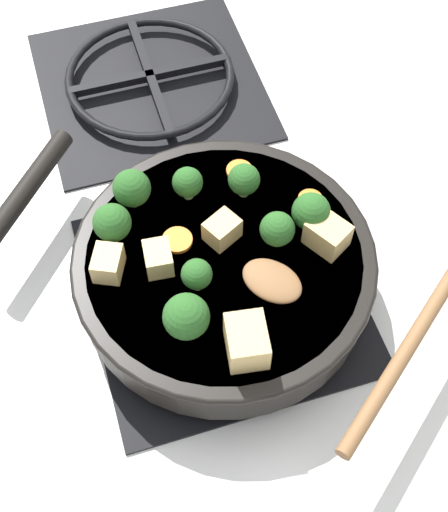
# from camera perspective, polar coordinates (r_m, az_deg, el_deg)

# --- Properties ---
(ground_plane) EXTENTS (2.40, 2.40, 0.00)m
(ground_plane) POSITION_cam_1_polar(r_m,az_deg,el_deg) (0.85, 0.00, -3.05)
(ground_plane) COLOR silver
(front_burner_grate) EXTENTS (0.31, 0.31, 0.03)m
(front_burner_grate) POSITION_cam_1_polar(r_m,az_deg,el_deg) (0.84, 0.00, -2.65)
(front_burner_grate) COLOR black
(front_burner_grate) RESTS_ON ground_plane
(rear_burner_grate) EXTENTS (0.31, 0.31, 0.03)m
(rear_burner_grate) POSITION_cam_1_polar(r_m,az_deg,el_deg) (1.06, -5.92, 13.84)
(rear_burner_grate) COLOR black
(rear_burner_grate) RESTS_ON ground_plane
(skillet_pan) EXTENTS (0.43, 0.41, 0.06)m
(skillet_pan) POSITION_cam_1_polar(r_m,az_deg,el_deg) (0.80, -0.14, -0.93)
(skillet_pan) COLOR black
(skillet_pan) RESTS_ON front_burner_grate
(wooden_spoon) EXTENTS (0.23, 0.24, 0.02)m
(wooden_spoon) POSITION_cam_1_polar(r_m,az_deg,el_deg) (0.74, 9.62, -5.32)
(wooden_spoon) COLOR brown
(wooden_spoon) RESTS_ON skillet_pan
(tofu_cube_center_large) EXTENTS (0.03, 0.04, 0.03)m
(tofu_cube_center_large) POSITION_cam_1_polar(r_m,az_deg,el_deg) (0.76, -5.28, -0.19)
(tofu_cube_center_large) COLOR #DBB770
(tofu_cube_center_large) RESTS_ON skillet_pan
(tofu_cube_near_handle) EXTENTS (0.05, 0.05, 0.04)m
(tofu_cube_near_handle) POSITION_cam_1_polar(r_m,az_deg,el_deg) (0.70, 1.83, -6.84)
(tofu_cube_near_handle) COLOR #DBB770
(tofu_cube_near_handle) RESTS_ON skillet_pan
(tofu_cube_east_chunk) EXTENTS (0.04, 0.04, 0.03)m
(tofu_cube_east_chunk) POSITION_cam_1_polar(r_m,az_deg,el_deg) (0.78, -0.16, 2.10)
(tofu_cube_east_chunk) COLOR #DBB770
(tofu_cube_east_chunk) RESTS_ON skillet_pan
(tofu_cube_west_chunk) EXTENTS (0.04, 0.05, 0.03)m
(tofu_cube_west_chunk) POSITION_cam_1_polar(r_m,az_deg,el_deg) (0.76, -9.27, -0.59)
(tofu_cube_west_chunk) COLOR #DBB770
(tofu_cube_west_chunk) RESTS_ON skillet_pan
(tofu_cube_back_piece) EXTENTS (0.05, 0.05, 0.03)m
(tofu_cube_back_piece) POSITION_cam_1_polar(r_m,az_deg,el_deg) (0.78, 8.27, 1.72)
(tofu_cube_back_piece) COLOR #DBB770
(tofu_cube_back_piece) RESTS_ON skillet_pan
(broccoli_floret_near_spoon) EXTENTS (0.05, 0.05, 0.05)m
(broccoli_floret_near_spoon) POSITION_cam_1_polar(r_m,az_deg,el_deg) (0.71, -3.04, -4.88)
(broccoli_floret_near_spoon) COLOR #709956
(broccoli_floret_near_spoon) RESTS_ON skillet_pan
(broccoli_floret_center_top) EXTENTS (0.04, 0.04, 0.04)m
(broccoli_floret_center_top) POSITION_cam_1_polar(r_m,az_deg,el_deg) (0.80, 1.61, 6.12)
(broccoli_floret_center_top) COLOR #709956
(broccoli_floret_center_top) RESTS_ON skillet_pan
(broccoli_floret_east_rim) EXTENTS (0.03, 0.03, 0.04)m
(broccoli_floret_east_rim) POSITION_cam_1_polar(r_m,az_deg,el_deg) (0.80, -2.93, 5.89)
(broccoli_floret_east_rim) COLOR #709956
(broccoli_floret_east_rim) RESTS_ON skillet_pan
(broccoli_floret_west_rim) EXTENTS (0.04, 0.04, 0.05)m
(broccoli_floret_west_rim) POSITION_cam_1_polar(r_m,az_deg,el_deg) (0.80, -7.39, 5.39)
(broccoli_floret_west_rim) COLOR #709956
(broccoli_floret_west_rim) RESTS_ON skillet_pan
(broccoli_floret_north_edge) EXTENTS (0.03, 0.03, 0.04)m
(broccoli_floret_north_edge) POSITION_cam_1_polar(r_m,az_deg,el_deg) (0.74, -2.20, -1.50)
(broccoli_floret_north_edge) COLOR #709956
(broccoli_floret_north_edge) RESTS_ON skillet_pan
(broccoli_floret_south_cluster) EXTENTS (0.04, 0.04, 0.05)m
(broccoli_floret_south_cluster) POSITION_cam_1_polar(r_m,az_deg,el_deg) (0.78, -8.95, 2.64)
(broccoli_floret_south_cluster) COLOR #709956
(broccoli_floret_south_cluster) RESTS_ON skillet_pan
(broccoli_floret_mid_floret) EXTENTS (0.04, 0.04, 0.05)m
(broccoli_floret_mid_floret) POSITION_cam_1_polar(r_m,az_deg,el_deg) (0.78, 6.97, 3.52)
(broccoli_floret_mid_floret) COLOR #709956
(broccoli_floret_mid_floret) RESTS_ON skillet_pan
(broccoli_floret_small_inner) EXTENTS (0.04, 0.04, 0.05)m
(broccoli_floret_small_inner) POSITION_cam_1_polar(r_m,az_deg,el_deg) (0.77, 4.28, 2.16)
(broccoli_floret_small_inner) COLOR #709956
(broccoli_floret_small_inner) RESTS_ON skillet_pan
(carrot_slice_orange_thin) EXTENTS (0.03, 0.03, 0.01)m
(carrot_slice_orange_thin) POSITION_cam_1_polar(r_m,az_deg,el_deg) (0.82, 6.91, 4.48)
(carrot_slice_orange_thin) COLOR orange
(carrot_slice_orange_thin) RESTS_ON skillet_pan
(carrot_slice_near_center) EXTENTS (0.03, 0.03, 0.01)m
(carrot_slice_near_center) POSITION_cam_1_polar(r_m,az_deg,el_deg) (0.84, 1.24, 6.83)
(carrot_slice_near_center) COLOR orange
(carrot_slice_near_center) RESTS_ON skillet_pan
(carrot_slice_edge_slice) EXTENTS (0.03, 0.03, 0.01)m
(carrot_slice_edge_slice) POSITION_cam_1_polar(r_m,az_deg,el_deg) (0.79, -3.75, 1.27)
(carrot_slice_edge_slice) COLOR orange
(carrot_slice_edge_slice) RESTS_ON skillet_pan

